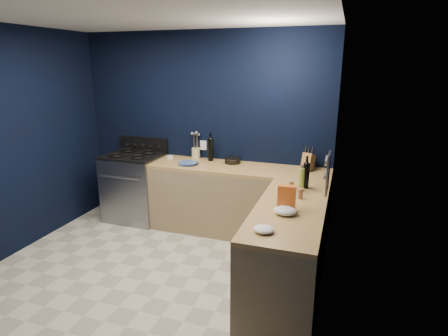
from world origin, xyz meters
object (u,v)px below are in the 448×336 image
at_px(plate_stack, 188,163).
at_px(knife_block, 308,162).
at_px(gas_range, 136,188).
at_px(utensil_crock, 196,153).
at_px(crouton_bag, 287,198).

height_order(plate_stack, knife_block, knife_block).
bearing_deg(gas_range, utensil_crock, 17.91).
relative_size(plate_stack, crouton_bag, 1.07).
xyz_separation_m(utensil_crock, knife_block, (1.55, -0.11, 0.03)).
distance_m(plate_stack, knife_block, 1.54).
distance_m(gas_range, utensil_crock, 1.02).
bearing_deg(knife_block, gas_range, -162.11).
distance_m(utensil_crock, knife_block, 1.55).
bearing_deg(crouton_bag, knife_block, 85.94).
bearing_deg(plate_stack, crouton_bag, -37.95).
relative_size(plate_stack, utensil_crock, 1.72).
height_order(utensil_crock, crouton_bag, crouton_bag).
xyz_separation_m(plate_stack, knife_block, (1.52, 0.23, 0.09)).
relative_size(gas_range, knife_block, 4.43).
relative_size(gas_range, utensil_crock, 6.33).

